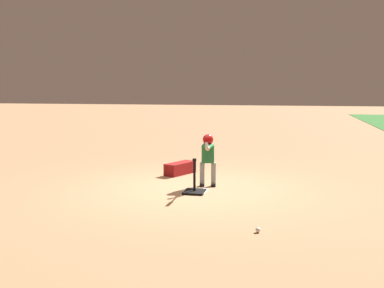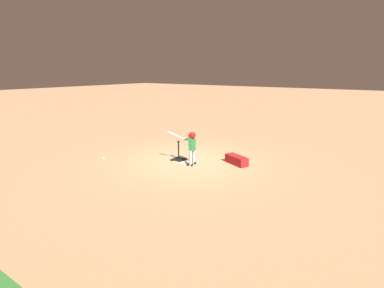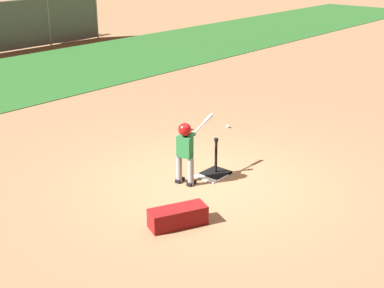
{
  "view_description": "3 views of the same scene",
  "coord_description": "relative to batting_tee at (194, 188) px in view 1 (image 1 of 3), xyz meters",
  "views": [
    {
      "loc": [
        8.7,
        1.92,
        2.02
      ],
      "look_at": [
        0.23,
        0.04,
        0.94
      ],
      "focal_mm": 42.0,
      "sensor_mm": 36.0,
      "label": 1
    },
    {
      "loc": [
        -5.6,
        7.83,
        2.98
      ],
      "look_at": [
        -0.07,
        -0.1,
        0.58
      ],
      "focal_mm": 28.0,
      "sensor_mm": 36.0,
      "label": 2
    },
    {
      "loc": [
        -6.51,
        -5.27,
        3.83
      ],
      "look_at": [
        -0.22,
        0.19,
        0.71
      ],
      "focal_mm": 50.0,
      "sensor_mm": 36.0,
      "label": 3
    }
  ],
  "objects": [
    {
      "name": "baseball",
      "position": [
        2.18,
        1.39,
        -0.05
      ],
      "size": [
        0.07,
        0.07,
        0.07
      ],
      "primitive_type": "sphere",
      "color": "white",
      "rests_on": "ground_plane"
    },
    {
      "name": "ground_plane",
      "position": [
        -0.34,
        -0.11,
        -0.09
      ],
      "size": [
        90.0,
        90.0,
        0.0
      ],
      "primitive_type": "plane",
      "color": "#99704C"
    },
    {
      "name": "equipment_bag",
      "position": [
        -1.8,
        -0.74,
        0.05
      ],
      "size": [
        0.9,
        0.64,
        0.28
      ],
      "primitive_type": "cube",
      "rotation": [
        0.0,
        0.0,
        -0.43
      ],
      "color": "maroon",
      "rests_on": "ground_plane"
    },
    {
      "name": "batting_tee",
      "position": [
        0.0,
        0.0,
        0.0
      ],
      "size": [
        0.45,
        0.4,
        0.68
      ],
      "color": "black",
      "rests_on": "ground_plane"
    },
    {
      "name": "home_plate",
      "position": [
        -0.14,
        -0.01,
        -0.08
      ],
      "size": [
        0.44,
        0.44,
        0.02
      ],
      "primitive_type": "cube",
      "rotation": [
        0.0,
        0.0,
        -0.01
      ],
      "color": "white",
      "rests_on": "ground_plane"
    },
    {
      "name": "batter_child",
      "position": [
        -0.62,
        0.15,
        0.6
      ],
      "size": [
        1.0,
        0.35,
        1.09
      ],
      "color": "gray",
      "rests_on": "ground_plane"
    }
  ]
}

